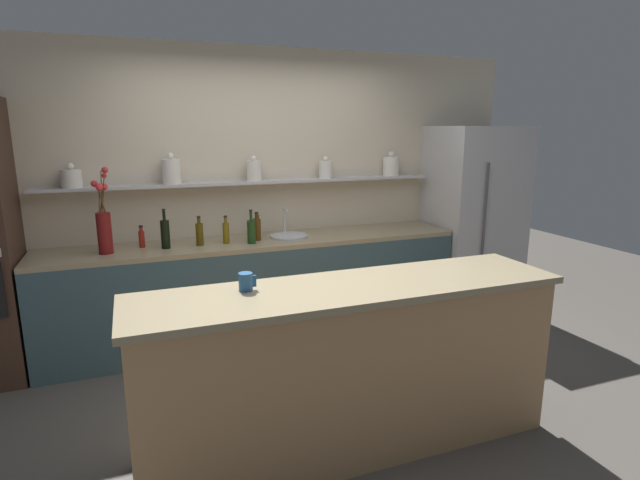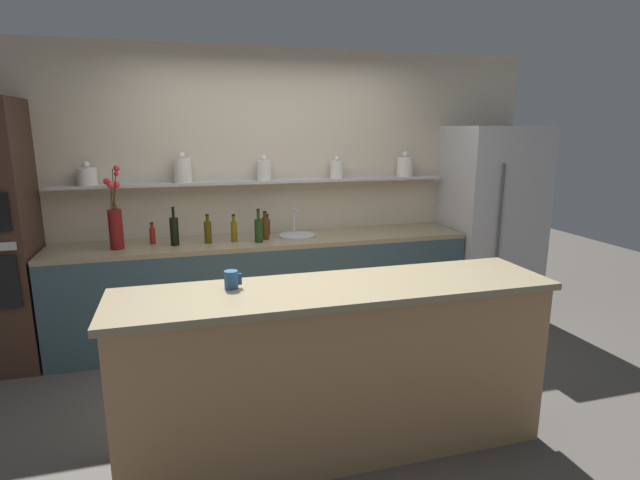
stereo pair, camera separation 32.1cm
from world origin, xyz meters
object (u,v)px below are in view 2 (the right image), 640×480
object	(u,v)px
bottle_wine_0	(174,231)
bottle_oil_6	(208,232)
bottle_spirit_3	(265,228)
sink_fixture	(297,234)
flower_vase	(115,222)
bottle_wine_4	(259,230)
bottle_sauce_1	(267,226)
refrigerator	(490,223)
bottle_sauce_5	(152,235)
bottle_oil_2	(234,230)
coffee_mug	(231,280)

from	to	relation	value
bottle_wine_0	bottle_oil_6	world-z (taller)	bottle_wine_0
bottle_wine_0	bottle_spirit_3	distance (m)	0.78
bottle_wine_0	sink_fixture	bearing A→B (deg)	2.79
flower_vase	bottle_oil_6	distance (m)	0.74
bottle_spirit_3	bottle_oil_6	bearing A→B (deg)	-176.79
bottle_spirit_3	bottle_wine_4	world-z (taller)	bottle_wine_4
flower_vase	bottle_wine_0	distance (m)	0.46
bottle_spirit_3	bottle_sauce_1	bearing A→B (deg)	73.93
refrigerator	sink_fixture	size ratio (longest dim) A/B	5.71
sink_fixture	bottle_sauce_5	distance (m)	1.25
bottle_oil_2	bottle_sauce_5	xyz separation A→B (m)	(-0.68, 0.10, -0.02)
bottle_sauce_1	bottle_oil_6	xyz separation A→B (m)	(-0.55, -0.19, 0.02)
bottle_wine_0	bottle_oil_2	distance (m)	0.50
bottle_spirit_3	coffee_mug	distance (m)	1.70
sink_fixture	bottle_wine_4	bearing A→B (deg)	-160.99
bottle_spirit_3	refrigerator	bearing A→B (deg)	-0.67
refrigerator	bottle_sauce_5	size ratio (longest dim) A/B	10.32
coffee_mug	bottle_sauce_1	bearing A→B (deg)	74.15
bottle_sauce_5	bottle_oil_6	size ratio (longest dim) A/B	0.74
sink_fixture	bottle_spirit_3	world-z (taller)	same
bottle_wine_0	bottle_wine_4	bearing A→B (deg)	-6.14
refrigerator	coffee_mug	world-z (taller)	refrigerator
bottle_oil_2	coffee_mug	size ratio (longest dim) A/B	2.39
refrigerator	bottle_spirit_3	bearing A→B (deg)	179.33
bottle_wine_0	bottle_oil_6	bearing A→B (deg)	0.54
bottle_sauce_5	bottle_oil_6	bearing A→B (deg)	-12.57
bottle_oil_6	flower_vase	bearing A→B (deg)	-179.35
flower_vase	coffee_mug	bearing A→B (deg)	-64.52
bottle_sauce_1	bottle_sauce_5	xyz separation A→B (m)	(-1.00, -0.09, -0.01)
bottle_oil_2	bottle_sauce_5	world-z (taller)	bottle_oil_2
bottle_oil_2	bottle_sauce_5	size ratio (longest dim) A/B	1.30
flower_vase	refrigerator	bearing A→B (deg)	0.16
refrigerator	bottle_oil_6	distance (m)	2.78
sink_fixture	bottle_wine_4	world-z (taller)	bottle_wine_4
sink_fixture	bottle_sauce_1	size ratio (longest dim) A/B	1.69
bottle_wine_4	coffee_mug	distance (m)	1.58
bottle_sauce_1	coffee_mug	distance (m)	1.87
bottle_sauce_1	bottle_spirit_3	size ratio (longest dim) A/B	0.79
refrigerator	flower_vase	xyz separation A→B (m)	(-3.51, -0.01, 0.19)
flower_vase	bottle_sauce_5	xyz separation A→B (m)	(0.27, 0.11, -0.15)
flower_vase	coffee_mug	distance (m)	1.78
bottle_sauce_1	bottle_oil_2	size ratio (longest dim) A/B	0.82
refrigerator	bottle_spirit_3	distance (m)	2.29
flower_vase	bottle_spirit_3	distance (m)	1.23
bottle_oil_6	refrigerator	bearing A→B (deg)	0.03
bottle_wine_0	bottle_spirit_3	world-z (taller)	bottle_wine_0
bottle_wine_0	bottle_sauce_5	world-z (taller)	bottle_wine_0
bottle_wine_0	bottle_oil_2	bearing A→B (deg)	0.50
refrigerator	bottle_sauce_1	world-z (taller)	refrigerator
bottle_wine_0	coffee_mug	xyz separation A→B (m)	(0.31, -1.61, 0.03)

